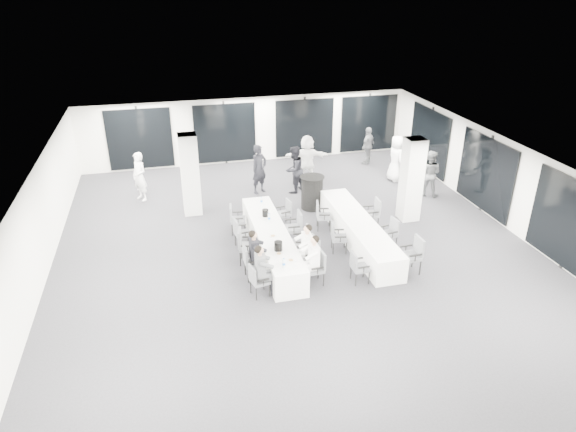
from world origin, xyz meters
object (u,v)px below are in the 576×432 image
(chair_side_left_mid, at_px, (337,236))
(standing_guest_g, at_px, (139,173))
(chair_side_right_far, at_px, (373,211))
(chair_main_right_second, at_px, (310,252))
(chair_main_right_mid, at_px, (303,240))
(chair_main_left_far, at_px, (235,218))
(chair_main_right_fourth, at_px, (295,225))
(ice_bucket_far, at_px, (265,213))
(standing_guest_e, at_px, (396,155))
(standing_guest_h, at_px, (430,170))
(chair_main_left_second, at_px, (251,260))
(ice_bucket_near, at_px, (278,246))
(chair_main_left_mid, at_px, (245,244))
(chair_side_right_mid, at_px, (390,231))
(standing_guest_b, at_px, (294,167))
(standing_guest_a, at_px, (259,166))
(chair_main_left_fourth, at_px, (240,232))
(chair_side_left_near, at_px, (358,266))
(chair_side_right_near, at_px, (414,253))
(chair_main_right_far, at_px, (285,211))
(standing_guest_f, at_px, (307,155))
(chair_main_right_near, at_px, (317,266))
(chair_side_left_far, at_px, (321,214))
(banquet_table_side, at_px, (358,231))
(chair_main_left_near, at_px, (257,279))
(cocktail_table, at_px, (312,192))
(standing_guest_d, at_px, (368,143))
(banquet_table_main, at_px, (272,242))

(chair_side_left_mid, distance_m, standing_guest_g, 7.81)
(chair_side_right_far, bearing_deg, chair_main_right_second, 131.98)
(chair_main_right_second, relative_size, chair_main_right_mid, 1.03)
(chair_main_left_far, height_order, chair_main_right_fourth, chair_main_right_fourth)
(chair_main_left_far, bearing_deg, ice_bucket_far, 64.80)
(standing_guest_e, xyz_separation_m, standing_guest_h, (0.55, -1.70, -0.06))
(chair_main_left_second, bearing_deg, ice_bucket_near, 89.60)
(chair_main_left_mid, relative_size, chair_side_right_mid, 1.14)
(standing_guest_b, xyz_separation_m, standing_guest_e, (4.19, 0.20, 0.02))
(standing_guest_a, bearing_deg, standing_guest_e, -31.30)
(chair_side_right_mid, distance_m, standing_guest_a, 5.94)
(chair_main_left_fourth, xyz_separation_m, standing_guest_e, (6.84, 4.05, 0.49))
(ice_bucket_far, bearing_deg, chair_main_left_far, 146.56)
(chair_side_left_near, distance_m, chair_side_right_near, 1.68)
(chair_main_left_second, relative_size, chair_main_right_far, 1.10)
(chair_main_left_mid, bearing_deg, chair_main_left_second, 14.09)
(chair_main_right_second, bearing_deg, standing_guest_f, -24.60)
(chair_main_left_fourth, bearing_deg, standing_guest_e, 114.10)
(chair_main_right_second, height_order, ice_bucket_far, chair_main_right_second)
(chair_main_left_second, xyz_separation_m, chair_side_right_far, (4.39, 2.12, 0.00))
(chair_main_left_mid, bearing_deg, chair_main_right_near, 61.36)
(chair_main_left_mid, xyz_separation_m, chair_side_left_far, (2.73, 1.51, -0.06))
(chair_side_left_mid, bearing_deg, standing_guest_g, -121.60)
(banquet_table_side, xyz_separation_m, ice_bucket_far, (-2.70, 0.97, 0.49))
(chair_main_left_far, distance_m, standing_guest_f, 5.22)
(chair_main_right_fourth, bearing_deg, standing_guest_g, 47.71)
(chair_main_left_near, height_order, chair_main_left_fourth, chair_main_left_fourth)
(chair_side_left_near, bearing_deg, ice_bucket_near, -115.45)
(cocktail_table, relative_size, standing_guest_g, 0.58)
(standing_guest_b, xyz_separation_m, ice_bucket_near, (-1.88, -5.57, -0.13))
(cocktail_table, bearing_deg, chair_main_right_near, -104.63)
(chair_main_left_mid, xyz_separation_m, standing_guest_e, (6.84, 4.93, 0.44))
(chair_main_right_second, bearing_deg, ice_bucket_far, 10.79)
(ice_bucket_far, bearing_deg, chair_side_left_near, -58.58)
(chair_main_left_fourth, height_order, chair_main_right_far, chair_main_left_fourth)
(chair_side_left_mid, relative_size, chair_side_right_near, 0.87)
(standing_guest_d, distance_m, ice_bucket_far, 8.03)
(chair_main_left_mid, xyz_separation_m, standing_guest_a, (1.38, 4.98, 0.46))
(chair_side_left_mid, distance_m, standing_guest_d, 7.99)
(cocktail_table, height_order, chair_side_right_far, cocktail_table)
(standing_guest_a, distance_m, ice_bucket_far, 3.69)
(standing_guest_b, bearing_deg, standing_guest_f, -164.70)
(standing_guest_d, bearing_deg, chair_main_right_far, 5.52)
(banquet_table_main, xyz_separation_m, standing_guest_d, (5.68, 6.68, 0.54))
(cocktail_table, bearing_deg, standing_guest_h, 1.11)
(chair_main_right_second, relative_size, chair_main_right_fourth, 1.01)
(chair_main_right_near, relative_size, chair_side_left_mid, 1.03)
(chair_main_left_mid, distance_m, standing_guest_f, 6.75)
(chair_main_left_near, height_order, standing_guest_a, standing_guest_a)
(standing_guest_h, bearing_deg, chair_main_left_mid, 62.33)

